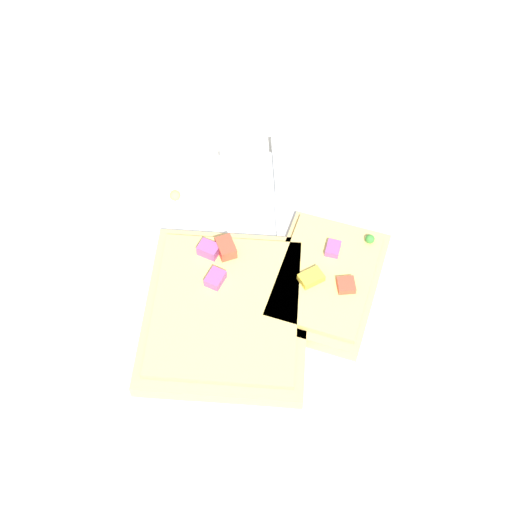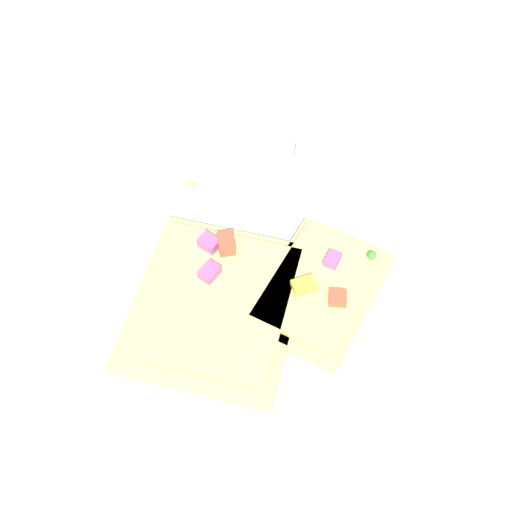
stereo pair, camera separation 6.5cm
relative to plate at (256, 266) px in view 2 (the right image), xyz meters
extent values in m
plane|color=beige|center=(0.00, 0.00, -0.01)|extent=(4.00, 4.00, 0.00)
cylinder|color=white|center=(0.00, 0.00, 0.00)|extent=(0.28, 0.28, 0.01)
cube|color=silver|center=(0.02, -0.08, 0.01)|extent=(0.02, 0.13, 0.01)
cube|color=silver|center=(0.02, 0.01, 0.01)|extent=(0.03, 0.05, 0.01)
cube|color=silver|center=(0.04, 0.05, 0.01)|extent=(0.00, 0.03, 0.00)
cube|color=silver|center=(0.03, 0.05, 0.01)|extent=(0.00, 0.03, 0.00)
cube|color=silver|center=(0.02, 0.05, 0.01)|extent=(0.00, 0.03, 0.00)
cube|color=silver|center=(0.02, 0.05, 0.01)|extent=(0.00, 0.03, 0.00)
cube|color=silver|center=(-0.04, -0.11, 0.01)|extent=(0.02, 0.08, 0.01)
cube|color=silver|center=(-0.03, -0.01, 0.01)|extent=(0.03, 0.13, 0.00)
cube|color=tan|center=(0.03, 0.06, 0.01)|extent=(0.16, 0.18, 0.01)
cube|color=#E0C16B|center=(0.03, 0.06, 0.02)|extent=(0.14, 0.16, 0.01)
cube|color=#934C8E|center=(0.04, 0.03, 0.03)|extent=(0.02, 0.02, 0.01)
cube|color=#D14733|center=(0.03, 0.00, 0.03)|extent=(0.02, 0.02, 0.01)
cube|color=#934C8E|center=(0.04, 0.00, 0.03)|extent=(0.02, 0.02, 0.01)
cube|color=tan|center=(-0.06, 0.03, 0.01)|extent=(0.13, 0.15, 0.01)
cube|color=#E0C16B|center=(-0.06, 0.03, 0.02)|extent=(0.12, 0.14, 0.01)
sphere|color=#388433|center=(-0.10, 0.00, 0.03)|extent=(0.01, 0.01, 0.01)
cube|color=yellow|center=(-0.04, 0.04, 0.03)|extent=(0.02, 0.02, 0.01)
cube|color=#934C8E|center=(-0.07, 0.01, 0.03)|extent=(0.02, 0.02, 0.01)
cube|color=#D14733|center=(-0.07, 0.05, 0.03)|extent=(0.01, 0.02, 0.01)
sphere|color=tan|center=(0.07, -0.08, 0.01)|extent=(0.01, 0.01, 0.01)
sphere|color=tan|center=(0.00, 0.02, 0.01)|extent=(0.01, 0.01, 0.01)
sphere|color=tan|center=(0.07, 0.02, 0.01)|extent=(0.01, 0.01, 0.01)
sphere|color=tan|center=(-0.02, 0.00, 0.01)|extent=(0.01, 0.01, 0.01)
cube|color=white|center=(0.12, -0.19, 0.00)|extent=(0.14, 0.09, 0.01)
camera|label=1|loc=(0.03, 0.37, 0.55)|focal=50.00mm
camera|label=2|loc=(-0.03, 0.37, 0.55)|focal=50.00mm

